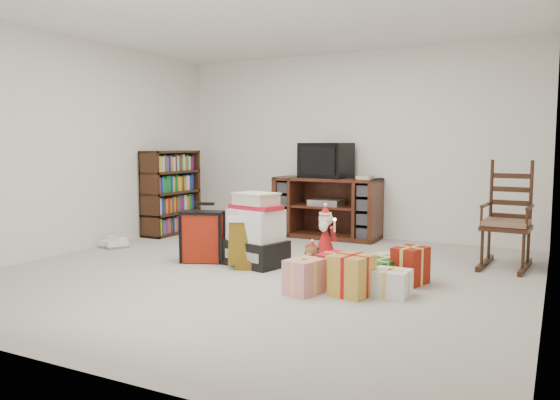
{
  "coord_description": "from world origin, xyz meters",
  "views": [
    {
      "loc": [
        2.57,
        -4.59,
        1.26
      ],
      "look_at": [
        -0.1,
        0.6,
        0.66
      ],
      "focal_mm": 35.0,
      "sensor_mm": 36.0,
      "label": 1
    }
  ],
  "objects_px": {
    "tv_stand": "(327,208)",
    "gift_cluster": "(364,271)",
    "gift_pile": "(256,234)",
    "sneaker_pair": "(113,244)",
    "crt_television": "(326,160)",
    "red_suitcase": "(203,236)",
    "teddy_bear": "(313,264)",
    "rocking_chair": "(507,229)",
    "bookshelf": "(171,194)",
    "santa_figurine": "(325,241)",
    "mrs_claus_figurine": "(255,237)"
  },
  "relations": [
    {
      "from": "red_suitcase",
      "to": "tv_stand",
      "type": "bearing_deg",
      "value": 51.98
    },
    {
      "from": "gift_pile",
      "to": "red_suitcase",
      "type": "xyz_separation_m",
      "value": [
        -0.59,
        -0.12,
        -0.05
      ]
    },
    {
      "from": "santa_figurine",
      "to": "crt_television",
      "type": "xyz_separation_m",
      "value": [
        -0.62,
        1.5,
        0.81
      ]
    },
    {
      "from": "sneaker_pair",
      "to": "gift_cluster",
      "type": "xyz_separation_m",
      "value": [
        3.34,
        -0.39,
        0.1
      ]
    },
    {
      "from": "teddy_bear",
      "to": "mrs_claus_figurine",
      "type": "height_order",
      "value": "mrs_claus_figurine"
    },
    {
      "from": "mrs_claus_figurine",
      "to": "sneaker_pair",
      "type": "relative_size",
      "value": 1.93
    },
    {
      "from": "tv_stand",
      "to": "teddy_bear",
      "type": "relative_size",
      "value": 4.46
    },
    {
      "from": "teddy_bear",
      "to": "sneaker_pair",
      "type": "xyz_separation_m",
      "value": [
        -2.8,
        0.3,
        -0.1
      ]
    },
    {
      "from": "rocking_chair",
      "to": "red_suitcase",
      "type": "bearing_deg",
      "value": -152.22
    },
    {
      "from": "tv_stand",
      "to": "gift_pile",
      "type": "xyz_separation_m",
      "value": [
        0.0,
        -1.93,
        -0.08
      ]
    },
    {
      "from": "mrs_claus_figurine",
      "to": "sneaker_pair",
      "type": "xyz_separation_m",
      "value": [
        -1.88,
        -0.21,
        -0.2
      ]
    },
    {
      "from": "teddy_bear",
      "to": "santa_figurine",
      "type": "bearing_deg",
      "value": 102.75
    },
    {
      "from": "red_suitcase",
      "to": "teddy_bear",
      "type": "bearing_deg",
      "value": -27.21
    },
    {
      "from": "crt_television",
      "to": "rocking_chair",
      "type": "bearing_deg",
      "value": -10.54
    },
    {
      "from": "santa_figurine",
      "to": "crt_television",
      "type": "distance_m",
      "value": 1.81
    },
    {
      "from": "tv_stand",
      "to": "crt_television",
      "type": "height_order",
      "value": "crt_television"
    },
    {
      "from": "gift_pile",
      "to": "sneaker_pair",
      "type": "xyz_separation_m",
      "value": [
        -2.05,
        0.06,
        -0.28
      ]
    },
    {
      "from": "gift_pile",
      "to": "sneaker_pair",
      "type": "height_order",
      "value": "gift_pile"
    },
    {
      "from": "crt_television",
      "to": "red_suitcase",
      "type": "bearing_deg",
      "value": -97.67
    },
    {
      "from": "bookshelf",
      "to": "gift_pile",
      "type": "relative_size",
      "value": 1.58
    },
    {
      "from": "red_suitcase",
      "to": "crt_television",
      "type": "bearing_deg",
      "value": 52.34
    },
    {
      "from": "gift_pile",
      "to": "red_suitcase",
      "type": "height_order",
      "value": "gift_pile"
    },
    {
      "from": "rocking_chair",
      "to": "sneaker_pair",
      "type": "bearing_deg",
      "value": -161.76
    },
    {
      "from": "tv_stand",
      "to": "gift_cluster",
      "type": "height_order",
      "value": "tv_stand"
    },
    {
      "from": "rocking_chair",
      "to": "sneaker_pair",
      "type": "height_order",
      "value": "rocking_chair"
    },
    {
      "from": "santa_figurine",
      "to": "gift_cluster",
      "type": "height_order",
      "value": "santa_figurine"
    },
    {
      "from": "gift_pile",
      "to": "santa_figurine",
      "type": "xyz_separation_m",
      "value": [
        0.6,
        0.42,
        -0.09
      ]
    },
    {
      "from": "bookshelf",
      "to": "gift_pile",
      "type": "bearing_deg",
      "value": -30.79
    },
    {
      "from": "gift_pile",
      "to": "teddy_bear",
      "type": "distance_m",
      "value": 0.81
    },
    {
      "from": "rocking_chair",
      "to": "teddy_bear",
      "type": "distance_m",
      "value": 2.11
    },
    {
      "from": "tv_stand",
      "to": "santa_figurine",
      "type": "distance_m",
      "value": 1.63
    },
    {
      "from": "bookshelf",
      "to": "red_suitcase",
      "type": "bearing_deg",
      "value": -42.4
    },
    {
      "from": "teddy_bear",
      "to": "santa_figurine",
      "type": "xyz_separation_m",
      "value": [
        -0.15,
        0.67,
        0.1
      ]
    },
    {
      "from": "bookshelf",
      "to": "mrs_claus_figurine",
      "type": "height_order",
      "value": "bookshelf"
    },
    {
      "from": "sneaker_pair",
      "to": "teddy_bear",
      "type": "bearing_deg",
      "value": 5.94
    },
    {
      "from": "gift_pile",
      "to": "teddy_bear",
      "type": "bearing_deg",
      "value": -3.92
    },
    {
      "from": "rocking_chair",
      "to": "mrs_claus_figurine",
      "type": "height_order",
      "value": "rocking_chair"
    },
    {
      "from": "rocking_chair",
      "to": "teddy_bear",
      "type": "relative_size",
      "value": 3.58
    },
    {
      "from": "gift_pile",
      "to": "red_suitcase",
      "type": "bearing_deg",
      "value": -154.14
    },
    {
      "from": "mrs_claus_figurine",
      "to": "gift_pile",
      "type": "bearing_deg",
      "value": -57.56
    },
    {
      "from": "bookshelf",
      "to": "red_suitcase",
      "type": "xyz_separation_m",
      "value": [
        1.5,
        -1.37,
        -0.29
      ]
    },
    {
      "from": "tv_stand",
      "to": "rocking_chair",
      "type": "height_order",
      "value": "rocking_chair"
    },
    {
      "from": "bookshelf",
      "to": "gift_pile",
      "type": "distance_m",
      "value": 2.45
    },
    {
      "from": "red_suitcase",
      "to": "sneaker_pair",
      "type": "distance_m",
      "value": 1.49
    },
    {
      "from": "gift_pile",
      "to": "crt_television",
      "type": "distance_m",
      "value": 2.05
    },
    {
      "from": "red_suitcase",
      "to": "teddy_bear",
      "type": "distance_m",
      "value": 1.36
    },
    {
      "from": "rocking_chair",
      "to": "red_suitcase",
      "type": "distance_m",
      "value": 3.18
    },
    {
      "from": "gift_pile",
      "to": "red_suitcase",
      "type": "distance_m",
      "value": 0.61
    },
    {
      "from": "rocking_chair",
      "to": "gift_pile",
      "type": "bearing_deg",
      "value": -149.5
    },
    {
      "from": "mrs_claus_figurine",
      "to": "teddy_bear",
      "type": "bearing_deg",
      "value": -29.1
    }
  ]
}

